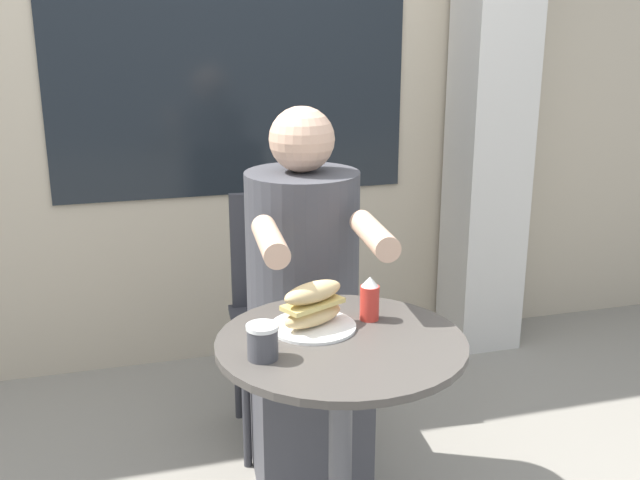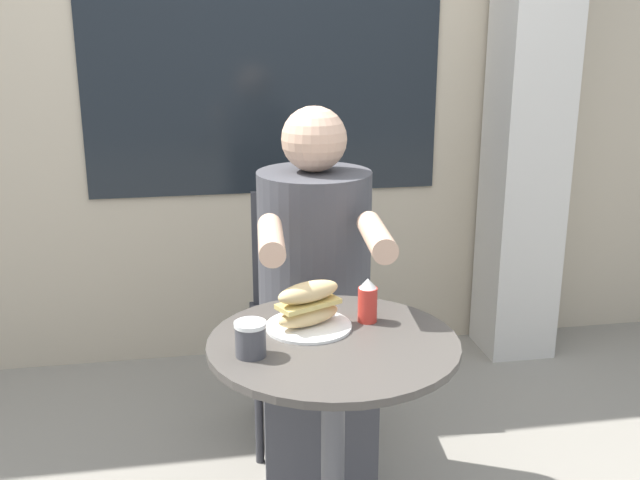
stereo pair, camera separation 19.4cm
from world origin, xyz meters
The scene contains 8 objects.
storefront_wall centered at (0.00, 1.54, 1.40)m, with size 8.00×0.09×2.80m.
lattice_pillar centered at (1.10, 1.33, 1.20)m, with size 0.29×0.29×2.40m.
cafe_table centered at (0.00, 0.00, 0.51)m, with size 0.62×0.62×0.71m.
diner_chair centered at (0.05, 0.84, 0.52)m, with size 0.41×0.41×0.87m.
seated_diner centered at (0.04, 0.50, 0.53)m, with size 0.39×0.64×1.22m.
sandwich_on_plate centered at (-0.05, 0.09, 0.76)m, with size 0.22×0.22×0.12m.
drink_cup centered at (-0.20, -0.05, 0.75)m, with size 0.08×0.08×0.08m.
condiment_bottle centered at (0.11, 0.10, 0.77)m, with size 0.05×0.05×0.12m.
Camera 1 is at (-0.51, -1.60, 1.46)m, focal length 42.00 mm.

